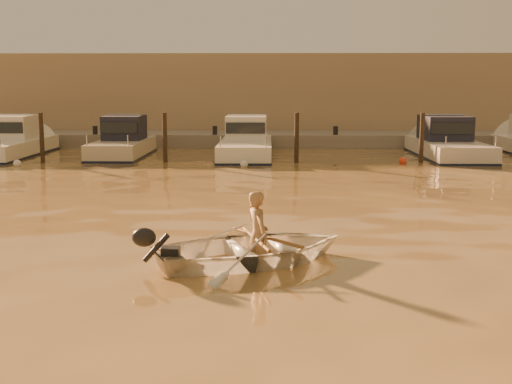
{
  "coord_description": "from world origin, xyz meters",
  "views": [
    {
      "loc": [
        -1.32,
        -11.92,
        3.08
      ],
      "look_at": [
        -1.6,
        2.03,
        0.75
      ],
      "focal_mm": 45.0,
      "sensor_mm": 36.0,
      "label": 1
    }
  ],
  "objects_px": {
    "dinghy": "(253,249)",
    "person": "(258,235)",
    "moored_boat_0": "(9,142)",
    "moored_boat_4": "(448,143)",
    "moored_boat_2": "(246,142)",
    "moored_boat_1": "(122,142)",
    "waterfront_building": "(291,97)"
  },
  "relations": [
    {
      "from": "dinghy",
      "to": "moored_boat_0",
      "type": "height_order",
      "value": "moored_boat_0"
    },
    {
      "from": "moored_boat_4",
      "to": "moored_boat_2",
      "type": "bearing_deg",
      "value": 180.0
    },
    {
      "from": "dinghy",
      "to": "moored_boat_4",
      "type": "xyz_separation_m",
      "value": [
        8.06,
        16.97,
        0.39
      ]
    },
    {
      "from": "dinghy",
      "to": "moored_boat_0",
      "type": "bearing_deg",
      "value": 9.6
    },
    {
      "from": "person",
      "to": "waterfront_building",
      "type": "xyz_separation_m",
      "value": [
        1.51,
        27.93,
        1.92
      ]
    },
    {
      "from": "moored_boat_0",
      "to": "moored_boat_1",
      "type": "height_order",
      "value": "same"
    },
    {
      "from": "moored_boat_2",
      "to": "person",
      "type": "bearing_deg",
      "value": -87.29
    },
    {
      "from": "dinghy",
      "to": "moored_boat_1",
      "type": "distance_m",
      "value": 18.06
    },
    {
      "from": "dinghy",
      "to": "moored_boat_0",
      "type": "xyz_separation_m",
      "value": [
        -11.14,
        16.97,
        0.39
      ]
    },
    {
      "from": "moored_boat_1",
      "to": "dinghy",
      "type": "bearing_deg",
      "value": -70.1
    },
    {
      "from": "person",
      "to": "waterfront_building",
      "type": "relative_size",
      "value": 0.03
    },
    {
      "from": "dinghy",
      "to": "waterfront_building",
      "type": "distance_m",
      "value": 28.1
    },
    {
      "from": "dinghy",
      "to": "waterfront_building",
      "type": "relative_size",
      "value": 0.08
    },
    {
      "from": "moored_boat_2",
      "to": "waterfront_building",
      "type": "xyz_separation_m",
      "value": [
        2.31,
        11.0,
        1.77
      ]
    },
    {
      "from": "moored_boat_0",
      "to": "waterfront_building",
      "type": "xyz_separation_m",
      "value": [
        12.74,
        11.0,
        1.77
      ]
    },
    {
      "from": "person",
      "to": "moored_boat_0",
      "type": "xyz_separation_m",
      "value": [
        -11.23,
        16.93,
        0.15
      ]
    },
    {
      "from": "moored_boat_2",
      "to": "moored_boat_4",
      "type": "xyz_separation_m",
      "value": [
        8.77,
        0.0,
        0.0
      ]
    },
    {
      "from": "moored_boat_0",
      "to": "moored_boat_2",
      "type": "height_order",
      "value": "same"
    },
    {
      "from": "dinghy",
      "to": "moored_boat_1",
      "type": "height_order",
      "value": "moored_boat_1"
    },
    {
      "from": "person",
      "to": "moored_boat_0",
      "type": "relative_size",
      "value": 0.21
    },
    {
      "from": "moored_boat_1",
      "to": "waterfront_building",
      "type": "distance_m",
      "value": 13.57
    },
    {
      "from": "dinghy",
      "to": "person",
      "type": "bearing_deg",
      "value": -90.0
    },
    {
      "from": "dinghy",
      "to": "waterfront_building",
      "type": "bearing_deg",
      "value": -26.95
    },
    {
      "from": "moored_boat_2",
      "to": "waterfront_building",
      "type": "height_order",
      "value": "waterfront_building"
    },
    {
      "from": "moored_boat_0",
      "to": "dinghy",
      "type": "bearing_deg",
      "value": -56.72
    },
    {
      "from": "dinghy",
      "to": "moored_boat_1",
      "type": "xyz_separation_m",
      "value": [
        -6.15,
        16.97,
        0.39
      ]
    },
    {
      "from": "moored_boat_4",
      "to": "waterfront_building",
      "type": "height_order",
      "value": "waterfront_building"
    },
    {
      "from": "moored_boat_2",
      "to": "moored_boat_1",
      "type": "bearing_deg",
      "value": 180.0
    },
    {
      "from": "moored_boat_0",
      "to": "moored_boat_4",
      "type": "distance_m",
      "value": 19.2
    },
    {
      "from": "dinghy",
      "to": "moored_boat_2",
      "type": "relative_size",
      "value": 0.47
    },
    {
      "from": "person",
      "to": "moored_boat_4",
      "type": "distance_m",
      "value": 18.72
    },
    {
      "from": "person",
      "to": "moored_boat_4",
      "type": "bearing_deg",
      "value": -48.88
    }
  ]
}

